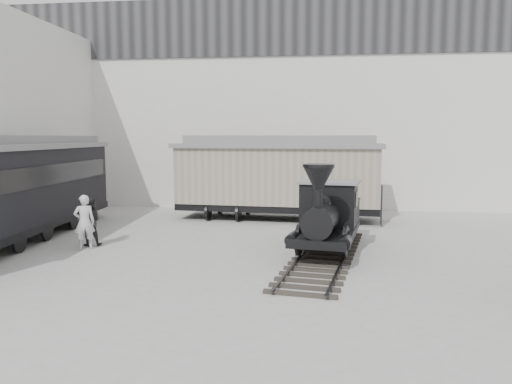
# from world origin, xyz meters

# --- Properties ---
(ground) EXTENTS (90.00, 90.00, 0.00)m
(ground) POSITION_xyz_m (0.00, 0.00, 0.00)
(ground) COLOR #9E9E9B
(north_wall) EXTENTS (34.00, 2.51, 11.00)m
(north_wall) POSITION_xyz_m (0.00, 14.98, 5.55)
(north_wall) COLOR silver
(north_wall) RESTS_ON ground
(locomotive) EXTENTS (3.15, 8.61, 2.98)m
(locomotive) POSITION_xyz_m (1.54, 3.76, 1.10)
(locomotive) COLOR #2D2723
(locomotive) RESTS_ON ground
(boxcar) EXTENTS (9.75, 3.79, 3.90)m
(boxcar) POSITION_xyz_m (-0.60, 10.43, 2.05)
(boxcar) COLOR black
(boxcar) RESTS_ON ground
(passenger_coach) EXTENTS (3.65, 13.55, 3.59)m
(passenger_coach) POSITION_xyz_m (-9.76, 3.99, 1.98)
(passenger_coach) COLOR black
(passenger_coach) RESTS_ON ground
(visitor_a) EXTENTS (0.82, 0.72, 1.88)m
(visitor_a) POSITION_xyz_m (-6.70, 3.42, 0.94)
(visitor_a) COLOR silver
(visitor_a) RESTS_ON ground
(visitor_b) EXTENTS (1.00, 0.89, 1.72)m
(visitor_b) POSITION_xyz_m (-6.79, 3.97, 0.86)
(visitor_b) COLOR #272727
(visitor_b) RESTS_ON ground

